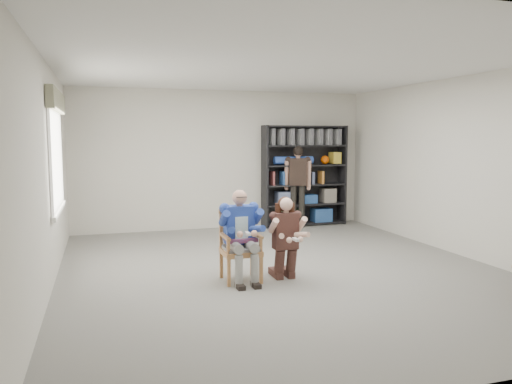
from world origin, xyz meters
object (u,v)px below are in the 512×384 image
object	(u,v)px
seated_man	(241,235)
standing_man	(298,187)
armchair	(241,246)
kneeling_woman	(286,238)
bookshelf	(304,176)

from	to	relation	value
seated_man	standing_man	distance (m)	4.05
armchair	kneeling_woman	distance (m)	0.60
bookshelf	standing_man	world-z (taller)	bookshelf
kneeling_woman	bookshelf	xyz separation A→B (m)	(1.81, 3.72, 0.50)
armchair	standing_man	size ratio (longest dim) A/B	0.55
standing_man	armchair	bearing A→B (deg)	-105.51
armchair	standing_man	xyz separation A→B (m)	(2.17, 3.42, 0.38)
armchair	seated_man	distance (m)	0.14
seated_man	bookshelf	bearing A→B (deg)	56.32
seated_man	kneeling_woman	distance (m)	0.59
seated_man	bookshelf	world-z (taller)	bookshelf
seated_man	bookshelf	distance (m)	4.34
bookshelf	kneeling_woman	bearing A→B (deg)	-115.99
seated_man	bookshelf	size ratio (longest dim) A/B	0.57
kneeling_woman	standing_man	xyz separation A→B (m)	(1.59, 3.54, 0.29)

